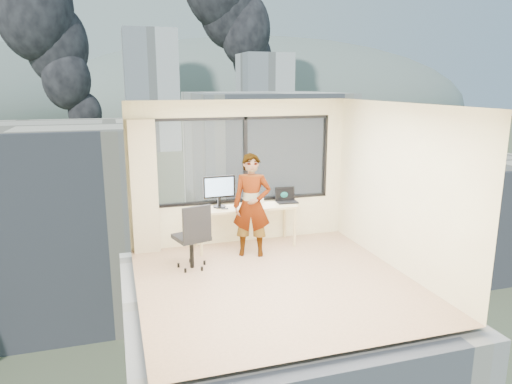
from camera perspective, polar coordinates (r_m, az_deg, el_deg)
name	(u,v)px	position (r m, az deg, el deg)	size (l,w,h in m)	color
floor	(276,282)	(7.13, 2.38, -10.80)	(4.00, 4.00, 0.01)	tan
ceiling	(277,104)	(6.53, 2.60, 10.56)	(4.00, 4.00, 0.01)	white
wall_front	(341,241)	(4.94, 10.21, -5.81)	(4.00, 0.01, 2.60)	beige
wall_left	(132,207)	(6.35, -14.81, -1.81)	(0.01, 4.00, 2.60)	beige
wall_right	(399,188)	(7.60, 16.86, 0.46)	(0.01, 4.00, 2.60)	beige
window_wall	(243,160)	(8.56, -1.63, 3.92)	(3.30, 0.16, 1.55)	black
curtain	(144,187)	(8.23, -13.36, 0.54)	(0.45, 0.14, 2.30)	beige
desk	(245,226)	(8.49, -1.30, -4.14)	(1.80, 0.60, 0.75)	beige
chair	(191,235)	(7.53, -7.85, -5.20)	(0.55, 0.55, 1.08)	black
person	(252,205)	(7.93, -0.51, -1.62)	(0.64, 0.42, 1.75)	#2D2D33
monitor	(219,191)	(8.26, -4.48, 0.08)	(0.57, 0.12, 0.57)	black
game_console	(253,200)	(8.66, -0.38, -0.96)	(0.31, 0.26, 0.08)	white
laptop	(287,196)	(8.62, 3.78, -0.49)	(0.37, 0.39, 0.24)	black
cellphone	(225,209)	(8.19, -3.80, -2.02)	(0.12, 0.05, 0.01)	black
pen_cup	(257,204)	(8.35, 0.09, -1.42)	(0.08, 0.08, 0.10)	black
handbag	(284,195)	(8.77, 3.39, -0.39)	(0.25, 0.13, 0.19)	#0D5048
exterior_ground	(123,150)	(127.29, -15.83, 4.91)	(400.00, 400.00, 0.04)	#515B3D
near_bldg_a	(20,224)	(38.09, -26.63, -3.43)	(16.00, 12.00, 14.00)	beige
near_bldg_b	(263,174)	(47.21, 0.88, 2.18)	(14.00, 13.00, 16.00)	white
near_bldg_c	(481,215)	(48.40, 25.55, -2.49)	(12.00, 10.00, 10.00)	beige
far_tower_b	(151,91)	(126.58, -12.56, 11.87)	(13.00, 13.00, 30.00)	silver
far_tower_c	(264,96)	(153.62, 1.01, 11.57)	(15.00, 15.00, 26.00)	silver
hill_b	(260,107)	(342.20, 0.50, 10.20)	(300.00, 220.00, 96.00)	slate
tree_b	(237,304)	(27.83, -2.36, -13.40)	(7.60, 7.60, 9.00)	#224B19
tree_c	(343,192)	(53.44, 10.47, -0.04)	(8.40, 8.40, 10.00)	#224B19
smoke_plume_b	(265,17)	(186.76, 1.14, 20.44)	(30.00, 18.00, 70.00)	black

